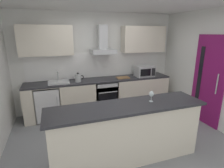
{
  "coord_description": "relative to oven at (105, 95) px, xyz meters",
  "views": [
    {
      "loc": [
        -1.19,
        -2.98,
        2.08
      ],
      "look_at": [
        -0.04,
        0.44,
        1.05
      ],
      "focal_mm": 28.74,
      "sensor_mm": 36.0,
      "label": 1
    }
  ],
  "objects": [
    {
      "name": "kettle",
      "position": [
        -0.7,
        -0.03,
        0.55
      ],
      "size": [
        0.29,
        0.15,
        0.24
      ],
      "color": "#B7BABC",
      "rests_on": "counter_back"
    },
    {
      "name": "sink",
      "position": [
        -1.17,
        0.01,
        0.47
      ],
      "size": [
        0.5,
        0.4,
        0.26
      ],
      "color": "silver",
      "rests_on": "counter_back"
    },
    {
      "name": "wine_glass",
      "position": [
        0.22,
        -1.99,
        0.65
      ],
      "size": [
        0.08,
        0.08,
        0.18
      ],
      "color": "silver",
      "rests_on": "counter_island"
    },
    {
      "name": "upper_cabinets",
      "position": [
        -0.09,
        0.18,
        1.45
      ],
      "size": [
        3.78,
        0.32,
        0.7
      ],
      "color": "beige"
    },
    {
      "name": "refrigerator",
      "position": [
        -1.46,
        -0.0,
        -0.03
      ],
      "size": [
        0.58,
        0.6,
        0.85
      ],
      "color": "white",
      "rests_on": "ground"
    },
    {
      "name": "side_door",
      "position": [
        2.07,
        -1.36,
        0.57
      ],
      "size": [
        0.08,
        0.85,
        2.05
      ],
      "color": "#7A1456",
      "rests_on": "ground"
    },
    {
      "name": "oven",
      "position": [
        0.0,
        0.0,
        0.0
      ],
      "size": [
        0.6,
        0.62,
        0.8
      ],
      "color": "slate",
      "rests_on": "ground"
    },
    {
      "name": "counter_island",
      "position": [
        -0.21,
        -2.01,
        0.04
      ],
      "size": [
        2.54,
        0.64,
        0.99
      ],
      "color": "beige",
      "rests_on": "ground"
    },
    {
      "name": "microwave",
      "position": [
        1.16,
        -0.03,
        0.59
      ],
      "size": [
        0.5,
        0.38,
        0.3
      ],
      "color": "#B7BABC",
      "rests_on": "counter_back"
    },
    {
      "name": "range_hood",
      "position": [
        -0.0,
        0.13,
        1.33
      ],
      "size": [
        0.62,
        0.45,
        0.72
      ],
      "color": "#B7BABC"
    },
    {
      "name": "counter_back",
      "position": [
        -0.09,
        0.03,
        -0.01
      ],
      "size": [
        3.84,
        0.6,
        0.9
      ],
      "color": "beige",
      "rests_on": "ground"
    },
    {
      "name": "wall_right",
      "position": [
        2.15,
        -1.43,
        0.84
      ],
      "size": [
        0.12,
        4.56,
        2.6
      ],
      "primitive_type": "cube",
      "color": "white",
      "rests_on": "ground"
    },
    {
      "name": "wall_back",
      "position": [
        -0.09,
        0.41,
        0.84
      ],
      "size": [
        5.36,
        0.12,
        2.6
      ],
      "primitive_type": "cube",
      "color": "white",
      "rests_on": "ground"
    },
    {
      "name": "backsplash_tile",
      "position": [
        -0.09,
        0.33,
        0.77
      ],
      "size": [
        3.71,
        0.02,
        0.66
      ],
      "primitive_type": "cube",
      "color": "white"
    },
    {
      "name": "ground",
      "position": [
        -0.09,
        -1.43,
        -0.47
      ],
      "size": [
        5.36,
        4.56,
        0.02
      ],
      "primitive_type": "cube",
      "color": "gray"
    },
    {
      "name": "chopping_board",
      "position": [
        0.51,
        -0.02,
        0.45
      ],
      "size": [
        0.34,
        0.22,
        0.02
      ],
      "primitive_type": "cube",
      "rotation": [
        0.0,
        0.0,
        -0.01
      ],
      "color": "#9E7247",
      "rests_on": "counter_back"
    }
  ]
}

